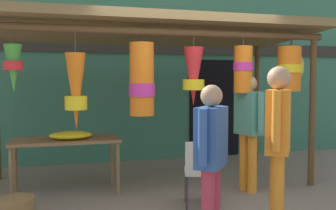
% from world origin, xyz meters
% --- Properties ---
extents(ground_plane, '(30.00, 30.00, 0.00)m').
position_xyz_m(ground_plane, '(0.00, 0.00, 0.00)').
color(ground_plane, '#756656').
extents(shop_facade, '(9.97, 0.29, 3.58)m').
position_xyz_m(shop_facade, '(0.01, 2.70, 1.79)').
color(shop_facade, '#387056').
rests_on(shop_facade, ground_plane).
extents(market_stall_canopy, '(5.09, 2.19, 2.47)m').
position_xyz_m(market_stall_canopy, '(-0.20, 0.69, 2.12)').
color(market_stall_canopy, brown).
rests_on(market_stall_canopy, ground_plane).
extents(display_table, '(1.48, 0.69, 0.77)m').
position_xyz_m(display_table, '(-1.57, 0.64, 0.69)').
color(display_table, brown).
rests_on(display_table, ground_plane).
extents(flower_heap_on_table, '(0.58, 0.40, 0.11)m').
position_xyz_m(flower_heap_on_table, '(-1.49, 0.58, 0.82)').
color(flower_heap_on_table, yellow).
rests_on(flower_heap_on_table, display_table).
extents(folding_chair, '(0.50, 0.50, 0.84)m').
position_xyz_m(folding_chair, '(0.02, -0.49, 0.50)').
color(folding_chair, beige).
rests_on(folding_chair, ground_plane).
extents(wicker_basket_by_table, '(0.40, 0.40, 0.26)m').
position_xyz_m(wicker_basket_by_table, '(-2.14, -0.32, 0.13)').
color(wicker_basket_by_table, brown).
rests_on(wicker_basket_by_table, ground_plane).
extents(vendor_in_orange, '(0.43, 0.48, 1.54)m').
position_xyz_m(vendor_in_orange, '(-0.28, -1.55, 0.90)').
color(vendor_in_orange, '#B23347').
rests_on(vendor_in_orange, ground_plane).
extents(customer_foreground, '(0.30, 0.58, 1.65)m').
position_xyz_m(customer_foreground, '(0.93, 0.01, 0.97)').
color(customer_foreground, orange).
rests_on(customer_foreground, ground_plane).
extents(shopper_by_bananas, '(0.41, 0.50, 1.72)m').
position_xyz_m(shopper_by_bananas, '(0.45, -1.52, 1.02)').
color(shopper_by_bananas, orange).
rests_on(shopper_by_bananas, ground_plane).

